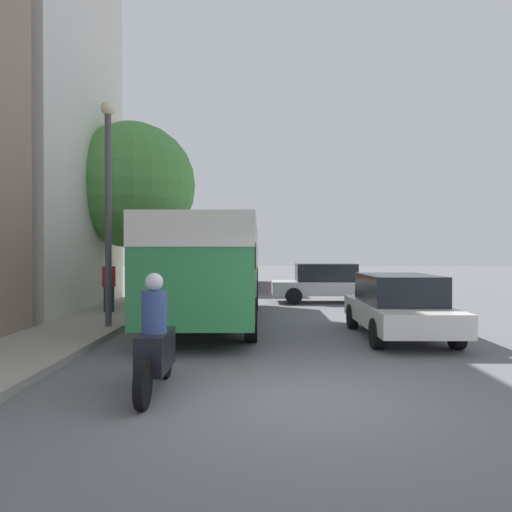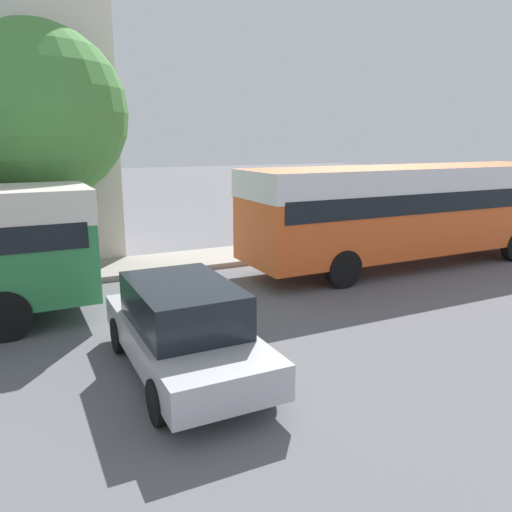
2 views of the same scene
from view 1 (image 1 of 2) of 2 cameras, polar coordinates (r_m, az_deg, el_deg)
name	(u,v)px [view 1 (image 1 of 2)]	position (r m, az deg, el deg)	size (l,w,h in m)	color
ground_plane	(299,400)	(7.14, 4.96, -16.04)	(120.00, 120.00, 0.00)	slate
building_midblock	(14,128)	(19.16, -25.94, 13.00)	(5.26, 7.49, 12.35)	silver
bus_lead	(213,258)	(14.17, -4.91, -0.21)	(2.52, 9.59, 2.82)	#2D8447
bus_following	(235,252)	(28.32, -2.42, 0.41)	(2.61, 10.79, 2.99)	#EA5B23
motorcycle_behind_lead	(155,345)	(7.42, -11.45, -9.96)	(0.38, 2.24, 1.73)	black
car_crossing	(398,305)	(12.23, 15.97, -5.39)	(1.87, 4.41, 1.48)	silver
car_far_curb	(326,282)	(19.91, 7.96, -3.01)	(4.23, 1.80, 1.53)	#B7B7BC
pedestrian_near_curb	(109,285)	(16.16, -16.47, -3.25)	(0.40, 0.40, 1.61)	#232838
street_tree	(132,186)	(19.01, -13.94, 7.81)	(4.61, 4.61, 6.60)	brown
lamp_post	(108,192)	(13.15, -16.55, 7.05)	(0.36, 0.36, 5.65)	#47474C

